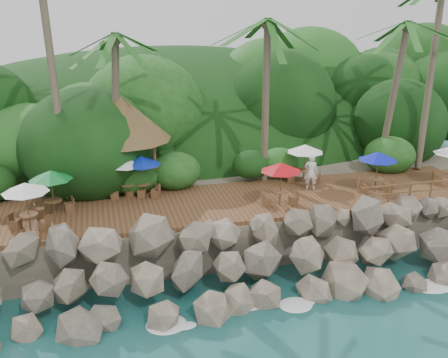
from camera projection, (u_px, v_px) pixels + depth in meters
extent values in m
plane|color=#19514F|center=(263.00, 314.00, 19.09)|extent=(140.00, 140.00, 0.00)
cube|color=gray|center=(187.00, 166.00, 33.44)|extent=(32.00, 25.20, 2.10)
ellipsoid|color=#143811|center=(170.00, 151.00, 40.66)|extent=(44.80, 28.00, 15.40)
cube|color=brown|center=(224.00, 203.00, 23.89)|extent=(26.00, 5.00, 0.20)
ellipsoid|color=white|center=(9.00, 346.00, 17.25)|extent=(1.20, 0.80, 0.06)
ellipsoid|color=white|center=(100.00, 332.00, 17.95)|extent=(1.20, 0.80, 0.06)
ellipsoid|color=white|center=(183.00, 320.00, 18.65)|extent=(1.20, 0.80, 0.06)
ellipsoid|color=white|center=(261.00, 309.00, 19.35)|extent=(1.20, 0.80, 0.06)
ellipsoid|color=white|center=(333.00, 298.00, 20.05)|extent=(1.20, 0.80, 0.06)
ellipsoid|color=white|center=(400.00, 289.00, 20.75)|extent=(1.20, 0.80, 0.06)
cylinder|color=brown|center=(54.00, 80.00, 23.22)|extent=(0.89, 2.99, 10.74)
cylinder|color=brown|center=(116.00, 113.00, 24.79)|extent=(0.91, 1.11, 7.48)
ellipsoid|color=#23601E|center=(110.00, 34.00, 23.59)|extent=(6.00, 6.00, 2.40)
cylinder|color=brown|center=(266.00, 104.00, 25.42)|extent=(0.57, 0.77, 8.09)
ellipsoid|color=#23601E|center=(268.00, 20.00, 24.12)|extent=(6.00, 6.00, 2.40)
cylinder|color=brown|center=(431.00, 76.00, 27.71)|extent=(1.73, 2.01, 10.11)
cylinder|color=brown|center=(393.00, 99.00, 27.26)|extent=(0.63, 1.35, 7.94)
ellipsoid|color=#23601E|center=(401.00, 22.00, 25.99)|extent=(6.00, 6.00, 2.40)
cylinder|color=brown|center=(96.00, 173.00, 24.07)|extent=(0.16, 0.16, 2.40)
cylinder|color=brown|center=(155.00, 168.00, 24.72)|extent=(0.16, 0.16, 2.40)
cylinder|color=brown|center=(95.00, 157.00, 26.64)|extent=(0.16, 0.16, 2.40)
cylinder|color=brown|center=(149.00, 153.00, 27.30)|extent=(0.16, 0.16, 2.40)
cone|color=brown|center=(121.00, 118.00, 24.95)|extent=(4.86, 4.86, 2.20)
cylinder|color=brown|center=(30.00, 222.00, 20.69)|extent=(0.07, 0.07, 0.66)
cylinder|color=brown|center=(29.00, 215.00, 20.58)|extent=(0.75, 0.75, 0.04)
cylinder|color=brown|center=(28.00, 207.00, 20.48)|extent=(0.04, 0.04, 1.97)
cone|color=silver|center=(25.00, 188.00, 20.21)|extent=(1.88, 1.88, 0.40)
cube|color=brown|center=(16.00, 224.00, 20.81)|extent=(0.49, 0.49, 0.41)
cube|color=brown|center=(44.00, 226.00, 20.65)|extent=(0.49, 0.49, 0.41)
cylinder|color=brown|center=(54.00, 208.00, 22.20)|extent=(0.07, 0.07, 0.66)
cylinder|color=brown|center=(53.00, 200.00, 22.09)|extent=(0.75, 0.75, 0.04)
cylinder|color=brown|center=(53.00, 194.00, 21.99)|extent=(0.04, 0.04, 1.97)
cone|color=#0B6824|center=(51.00, 175.00, 21.72)|extent=(1.88, 1.88, 0.40)
cube|color=brown|center=(40.00, 213.00, 21.94)|extent=(0.47, 0.47, 0.41)
cube|color=brown|center=(69.00, 208.00, 22.54)|extent=(0.47, 0.47, 0.41)
cube|color=brown|center=(436.00, 180.00, 26.07)|extent=(0.46, 0.46, 0.41)
cylinder|color=brown|center=(280.00, 198.00, 23.29)|extent=(0.07, 0.07, 0.66)
cylinder|color=brown|center=(280.00, 191.00, 23.18)|extent=(0.75, 0.75, 0.04)
cylinder|color=brown|center=(280.00, 185.00, 23.08)|extent=(0.04, 0.04, 1.97)
cone|color=red|center=(281.00, 167.00, 22.81)|extent=(1.88, 1.88, 0.40)
cube|color=brown|center=(266.00, 201.00, 23.27)|extent=(0.43, 0.43, 0.41)
cube|color=brown|center=(293.00, 200.00, 23.39)|extent=(0.43, 0.43, 0.41)
cylinder|color=brown|center=(128.00, 191.00, 24.21)|extent=(0.07, 0.07, 0.66)
cylinder|color=brown|center=(127.00, 184.00, 24.10)|extent=(0.75, 0.75, 0.04)
cylinder|color=brown|center=(127.00, 178.00, 24.00)|extent=(0.04, 0.04, 1.97)
cone|color=silver|center=(126.00, 161.00, 23.73)|extent=(1.88, 1.88, 0.40)
cube|color=brown|center=(114.00, 195.00, 24.11)|extent=(0.38, 0.38, 0.41)
cube|color=brown|center=(141.00, 192.00, 24.38)|extent=(0.38, 0.38, 0.41)
cylinder|color=brown|center=(375.00, 185.00, 24.98)|extent=(0.07, 0.07, 0.66)
cylinder|color=brown|center=(376.00, 179.00, 24.87)|extent=(0.75, 0.75, 0.04)
cylinder|color=brown|center=(376.00, 173.00, 24.77)|extent=(0.04, 0.04, 1.97)
cone|color=#0E18B6|center=(378.00, 156.00, 24.50)|extent=(1.88, 1.88, 0.40)
cube|color=brown|center=(362.00, 188.00, 25.05)|extent=(0.47, 0.47, 0.41)
cube|color=brown|center=(388.00, 188.00, 25.00)|extent=(0.47, 0.47, 0.41)
cylinder|color=brown|center=(143.00, 190.00, 24.30)|extent=(0.07, 0.07, 0.66)
cylinder|color=brown|center=(142.00, 184.00, 24.19)|extent=(0.75, 0.75, 0.04)
cylinder|color=brown|center=(142.00, 177.00, 24.09)|extent=(0.04, 0.04, 1.97)
cone|color=#0C239D|center=(141.00, 160.00, 23.82)|extent=(1.88, 1.88, 0.40)
cube|color=brown|center=(130.00, 192.00, 24.43)|extent=(0.49, 0.49, 0.41)
cube|color=brown|center=(156.00, 193.00, 24.26)|extent=(0.49, 0.49, 0.41)
cylinder|color=brown|center=(304.00, 176.00, 26.31)|extent=(0.07, 0.07, 0.66)
cylinder|color=brown|center=(304.00, 170.00, 26.20)|extent=(0.75, 0.75, 0.04)
cylinder|color=brown|center=(304.00, 164.00, 26.10)|extent=(0.04, 0.04, 1.97)
cone|color=white|center=(305.00, 148.00, 25.83)|extent=(1.88, 1.88, 0.40)
cube|color=brown|center=(291.00, 178.00, 26.44)|extent=(0.49, 0.49, 0.41)
cube|color=brown|center=(316.00, 179.00, 26.27)|extent=(0.49, 0.49, 0.41)
cylinder|color=brown|center=(367.00, 197.00, 22.96)|extent=(0.10, 0.10, 1.00)
cylinder|color=brown|center=(389.00, 195.00, 23.22)|extent=(0.10, 0.10, 1.00)
cylinder|color=brown|center=(410.00, 193.00, 23.48)|extent=(0.10, 0.10, 1.00)
cylinder|color=brown|center=(431.00, 191.00, 23.73)|extent=(0.10, 0.10, 1.00)
cube|color=brown|center=(422.00, 183.00, 23.46)|extent=(6.10, 0.06, 0.06)
cube|color=brown|center=(421.00, 191.00, 23.59)|extent=(6.10, 0.06, 0.06)
imported|color=white|center=(311.00, 172.00, 25.12)|extent=(0.77, 0.65, 1.80)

